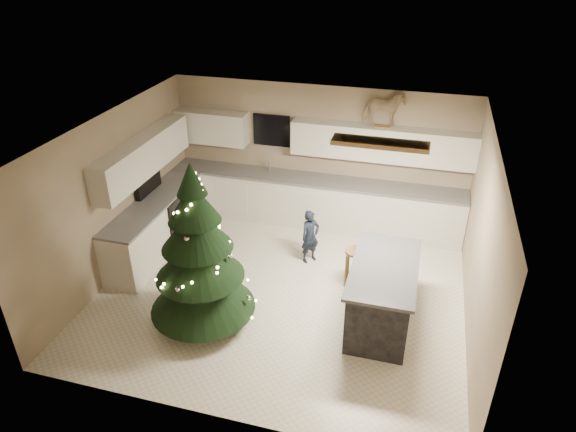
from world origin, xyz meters
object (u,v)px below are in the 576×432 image
object	(u,v)px
island	(382,294)
toddler	(310,237)
christmas_tree	(199,261)
bar_stool	(355,259)
rocking_horse	(384,109)

from	to	relation	value
island	toddler	bearing A→B (deg)	136.51
island	christmas_tree	size ratio (longest dim) A/B	0.69
island	bar_stool	size ratio (longest dim) A/B	2.69
island	christmas_tree	xyz separation A→B (m)	(-2.45, -0.62, 0.53)
bar_stool	rocking_horse	distance (m)	2.61
island	toddler	xyz separation A→B (m)	(-1.33, 1.26, -0.01)
bar_stool	toddler	distance (m)	0.95
christmas_tree	rocking_horse	world-z (taller)	rocking_horse
island	rocking_horse	world-z (taller)	rocking_horse
island	toddler	world-z (taller)	island
toddler	christmas_tree	bearing A→B (deg)	-167.23
christmas_tree	toddler	bearing A→B (deg)	59.22
toddler	rocking_horse	world-z (taller)	rocking_horse
toddler	rocking_horse	distance (m)	2.48
island	rocking_horse	xyz separation A→B (m)	(-0.42, 2.64, 1.84)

